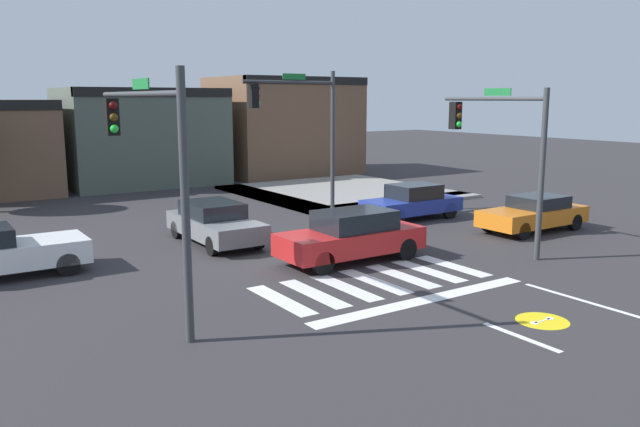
{
  "coord_description": "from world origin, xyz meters",
  "views": [
    {
      "loc": [
        -10.64,
        -17.82,
        4.99
      ],
      "look_at": [
        0.64,
        -0.81,
        1.29
      ],
      "focal_mm": 35.73,
      "sensor_mm": 36.0,
      "label": 1
    }
  ],
  "objects_px": {
    "car_blue": "(412,202)",
    "traffic_signal_northeast": "(301,118)",
    "traffic_signal_southwest": "(148,149)",
    "car_red": "(352,236)",
    "traffic_signal_southeast": "(500,139)",
    "car_gray": "(215,222)",
    "car_orange": "(534,213)"
  },
  "relations": [
    {
      "from": "car_gray",
      "to": "car_red",
      "type": "xyz_separation_m",
      "value": [
        2.48,
        -4.68,
        0.07
      ]
    },
    {
      "from": "car_orange",
      "to": "car_red",
      "type": "bearing_deg",
      "value": -0.86
    },
    {
      "from": "traffic_signal_northeast",
      "to": "car_orange",
      "type": "bearing_deg",
      "value": 126.9
    },
    {
      "from": "car_blue",
      "to": "car_orange",
      "type": "distance_m",
      "value": 4.93
    },
    {
      "from": "car_blue",
      "to": "traffic_signal_southwest",
      "type": "bearing_deg",
      "value": -156.62
    },
    {
      "from": "traffic_signal_southeast",
      "to": "car_gray",
      "type": "distance_m",
      "value": 10.04
    },
    {
      "from": "traffic_signal_southwest",
      "to": "car_gray",
      "type": "bearing_deg",
      "value": -35.25
    },
    {
      "from": "traffic_signal_southeast",
      "to": "car_blue",
      "type": "bearing_deg",
      "value": -13.12
    },
    {
      "from": "traffic_signal_southeast",
      "to": "car_red",
      "type": "bearing_deg",
      "value": 74.44
    },
    {
      "from": "car_gray",
      "to": "traffic_signal_northeast",
      "type": "bearing_deg",
      "value": 117.67
    },
    {
      "from": "traffic_signal_northeast",
      "to": "traffic_signal_southeast",
      "type": "xyz_separation_m",
      "value": [
        2.14,
        -8.84,
        -0.48
      ]
    },
    {
      "from": "car_blue",
      "to": "traffic_signal_northeast",
      "type": "bearing_deg",
      "value": 137.36
    },
    {
      "from": "traffic_signal_southeast",
      "to": "car_red",
      "type": "distance_m",
      "value": 5.91
    },
    {
      "from": "traffic_signal_northeast",
      "to": "traffic_signal_southeast",
      "type": "height_order",
      "value": "traffic_signal_northeast"
    },
    {
      "from": "car_red",
      "to": "traffic_signal_southwest",
      "type": "bearing_deg",
      "value": 11.44
    },
    {
      "from": "car_gray",
      "to": "car_orange",
      "type": "xyz_separation_m",
      "value": [
        10.99,
        -4.8,
        -0.05
      ]
    },
    {
      "from": "car_red",
      "to": "traffic_signal_southeast",
      "type": "bearing_deg",
      "value": 164.44
    },
    {
      "from": "traffic_signal_northeast",
      "to": "car_red",
      "type": "distance_m",
      "value": 8.66
    },
    {
      "from": "car_blue",
      "to": "car_gray",
      "type": "bearing_deg",
      "value": 177.34
    },
    {
      "from": "car_orange",
      "to": "traffic_signal_southeast",
      "type": "bearing_deg",
      "value": 19.46
    },
    {
      "from": "car_blue",
      "to": "traffic_signal_southeast",
      "type": "bearing_deg",
      "value": -103.12
    },
    {
      "from": "traffic_signal_northeast",
      "to": "car_orange",
      "type": "distance_m",
      "value": 10.11
    },
    {
      "from": "traffic_signal_southwest",
      "to": "car_orange",
      "type": "distance_m",
      "value": 15.64
    },
    {
      "from": "car_gray",
      "to": "car_orange",
      "type": "bearing_deg",
      "value": 66.39
    },
    {
      "from": "traffic_signal_northeast",
      "to": "traffic_signal_southwest",
      "type": "xyz_separation_m",
      "value": [
        -9.57,
        -8.82,
        -0.33
      ]
    },
    {
      "from": "car_blue",
      "to": "car_red",
      "type": "relative_size",
      "value": 0.92
    },
    {
      "from": "traffic_signal_southwest",
      "to": "car_gray",
      "type": "relative_size",
      "value": 1.23
    },
    {
      "from": "traffic_signal_northeast",
      "to": "car_gray",
      "type": "bearing_deg",
      "value": 27.67
    },
    {
      "from": "traffic_signal_southwest",
      "to": "car_blue",
      "type": "height_order",
      "value": "traffic_signal_southwest"
    },
    {
      "from": "traffic_signal_southeast",
      "to": "car_red",
      "type": "relative_size",
      "value": 1.15
    },
    {
      "from": "traffic_signal_southeast",
      "to": "car_red",
      "type": "xyz_separation_m",
      "value": [
        -4.96,
        1.38,
        -2.89
      ]
    },
    {
      "from": "traffic_signal_southeast",
      "to": "car_blue",
      "type": "height_order",
      "value": "traffic_signal_southeast"
    }
  ]
}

